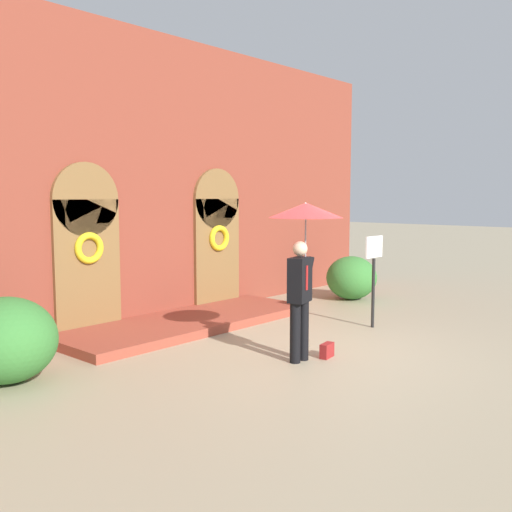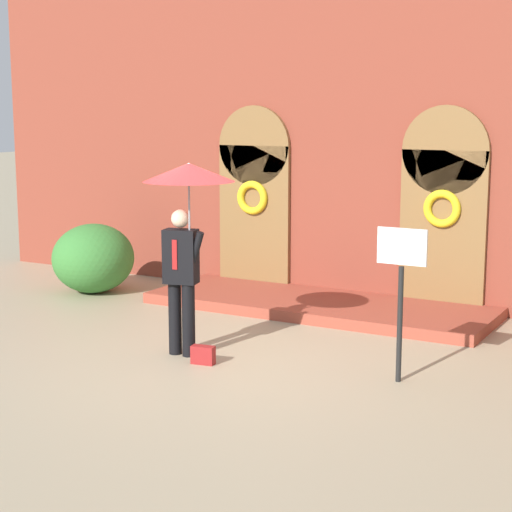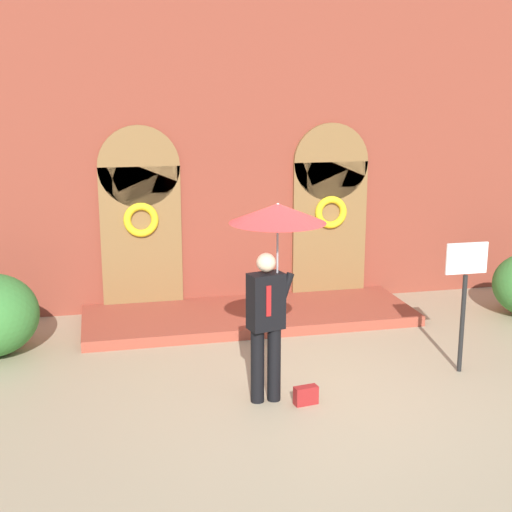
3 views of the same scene
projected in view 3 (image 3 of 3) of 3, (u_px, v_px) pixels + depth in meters
ground_plane at (304, 400)px, 8.47m from camera, size 80.00×80.00×0.00m
building_facade at (235, 146)px, 11.79m from camera, size 14.00×2.30×5.60m
person_with_umbrella at (275, 243)px, 8.03m from camera, size 1.10×1.10×2.36m
handbag at (306, 395)px, 8.33m from camera, size 0.30×0.16×0.22m
sign_post at (465, 286)px, 9.06m from camera, size 0.56×0.06×1.72m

